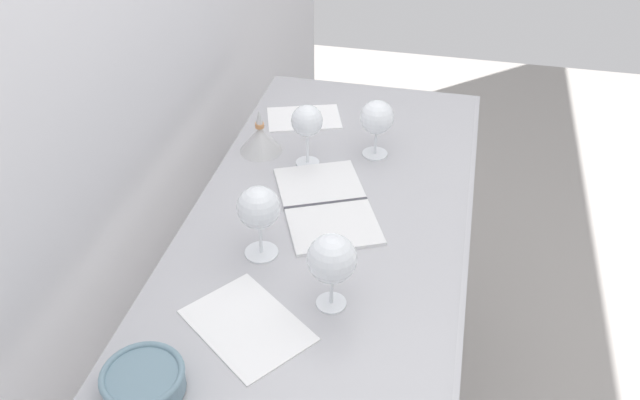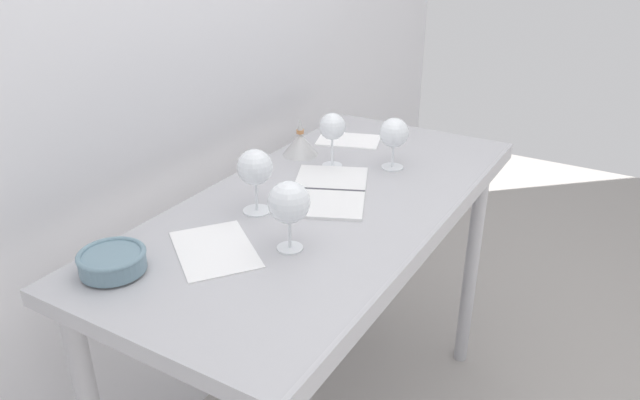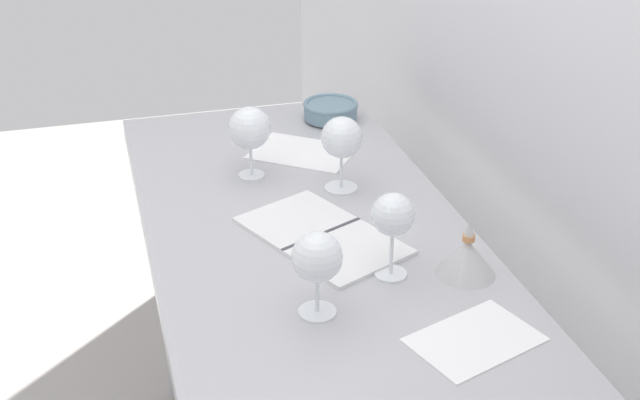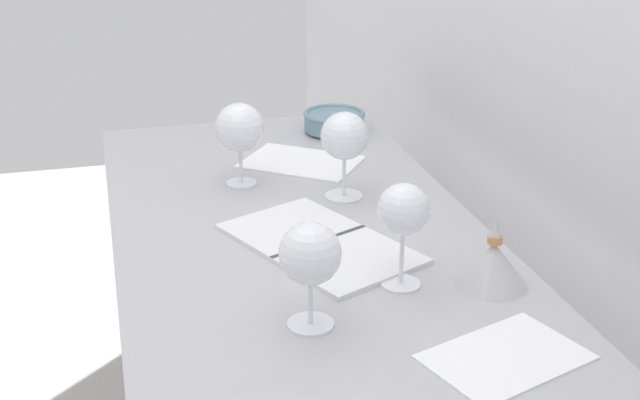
{
  "view_description": "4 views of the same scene",
  "coord_description": "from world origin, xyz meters",
  "px_view_note": "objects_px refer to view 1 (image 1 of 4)",
  "views": [
    {
      "loc": [
        -1.22,
        -0.26,
        1.87
      ],
      "look_at": [
        -0.03,
        0.01,
        0.97
      ],
      "focal_mm": 37.92,
      "sensor_mm": 36.0,
      "label": 1
    },
    {
      "loc": [
        -1.28,
        -0.75,
        1.61
      ],
      "look_at": [
        -0.07,
        -0.03,
        0.93
      ],
      "focal_mm": 33.87,
      "sensor_mm": 36.0,
      "label": 2
    },
    {
      "loc": [
        1.49,
        -0.4,
        1.76
      ],
      "look_at": [
        0.03,
        0.01,
        0.97
      ],
      "focal_mm": 48.07,
      "sensor_mm": 36.0,
      "label": 3
    },
    {
      "loc": [
        1.33,
        -0.32,
        1.53
      ],
      "look_at": [
        0.05,
        0.01,
        0.98
      ],
      "focal_mm": 48.13,
      "sensor_mm": 36.0,
      "label": 4
    }
  ],
  "objects_px": {
    "tasting_bowl": "(144,381)",
    "wine_glass_far_right": "(307,122)",
    "tasting_sheet_upper": "(304,118)",
    "wine_glass_near_right": "(377,119)",
    "wine_glass_far_left": "(259,209)",
    "tasting_sheet_lower": "(247,325)",
    "open_notebook": "(326,204)",
    "decanter_funnel": "(260,139)",
    "wine_glass_near_left": "(332,260)"
  },
  "relations": [
    {
      "from": "wine_glass_near_left",
      "to": "tasting_sheet_upper",
      "type": "distance_m",
      "value": 0.76
    },
    {
      "from": "open_notebook",
      "to": "wine_glass_near_left",
      "type": "bearing_deg",
      "value": 169.9
    },
    {
      "from": "wine_glass_near_left",
      "to": "wine_glass_near_right",
      "type": "bearing_deg",
      "value": 0.06
    },
    {
      "from": "wine_glass_near_right",
      "to": "tasting_bowl",
      "type": "height_order",
      "value": "wine_glass_near_right"
    },
    {
      "from": "wine_glass_far_left",
      "to": "decanter_funnel",
      "type": "distance_m",
      "value": 0.43
    },
    {
      "from": "wine_glass_far_right",
      "to": "tasting_sheet_upper",
      "type": "xyz_separation_m",
      "value": [
        0.23,
        0.07,
        -0.12
      ]
    },
    {
      "from": "wine_glass_near_right",
      "to": "tasting_sheet_upper",
      "type": "height_order",
      "value": "wine_glass_near_right"
    },
    {
      "from": "wine_glass_far_right",
      "to": "open_notebook",
      "type": "relative_size",
      "value": 0.42
    },
    {
      "from": "wine_glass_far_left",
      "to": "wine_glass_near_left",
      "type": "xyz_separation_m",
      "value": [
        -0.12,
        -0.18,
        -0.0
      ]
    },
    {
      "from": "tasting_sheet_upper",
      "to": "tasting_bowl",
      "type": "height_order",
      "value": "tasting_bowl"
    },
    {
      "from": "wine_glass_far_right",
      "to": "wine_glass_near_left",
      "type": "bearing_deg",
      "value": -161.28
    },
    {
      "from": "wine_glass_far_left",
      "to": "tasting_sheet_lower",
      "type": "height_order",
      "value": "wine_glass_far_left"
    },
    {
      "from": "open_notebook",
      "to": "tasting_sheet_upper",
      "type": "height_order",
      "value": "open_notebook"
    },
    {
      "from": "wine_glass_near_right",
      "to": "open_notebook",
      "type": "relative_size",
      "value": 0.4
    },
    {
      "from": "tasting_sheet_upper",
      "to": "open_notebook",
      "type": "bearing_deg",
      "value": -177.75
    },
    {
      "from": "tasting_sheet_lower",
      "to": "wine_glass_near_right",
      "type": "bearing_deg",
      "value": 24.71
    },
    {
      "from": "wine_glass_near_right",
      "to": "decanter_funnel",
      "type": "bearing_deg",
      "value": 99.02
    },
    {
      "from": "wine_glass_near_left",
      "to": "decanter_funnel",
      "type": "bearing_deg",
      "value": 30.03
    },
    {
      "from": "wine_glass_far_right",
      "to": "wine_glass_near_right",
      "type": "distance_m",
      "value": 0.19
    },
    {
      "from": "wine_glass_far_left",
      "to": "decanter_funnel",
      "type": "height_order",
      "value": "wine_glass_far_left"
    },
    {
      "from": "wine_glass_far_right",
      "to": "tasting_bowl",
      "type": "bearing_deg",
      "value": 172.11
    },
    {
      "from": "wine_glass_near_left",
      "to": "open_notebook",
      "type": "height_order",
      "value": "wine_glass_near_left"
    },
    {
      "from": "wine_glass_far_left",
      "to": "open_notebook",
      "type": "xyz_separation_m",
      "value": [
        0.2,
        -0.1,
        -0.12
      ]
    },
    {
      "from": "wine_glass_near_right",
      "to": "tasting_sheet_lower",
      "type": "distance_m",
      "value": 0.69
    },
    {
      "from": "wine_glass_far_right",
      "to": "tasting_bowl",
      "type": "distance_m",
      "value": 0.78
    },
    {
      "from": "tasting_sheet_upper",
      "to": "wine_glass_far_left",
      "type": "bearing_deg",
      "value": 166.28
    },
    {
      "from": "wine_glass_near_left",
      "to": "decanter_funnel",
      "type": "height_order",
      "value": "wine_glass_near_left"
    },
    {
      "from": "tasting_sheet_lower",
      "to": "open_notebook",
      "type": "bearing_deg",
      "value": 27.86
    },
    {
      "from": "wine_glass_far_left",
      "to": "tasting_bowl",
      "type": "relative_size",
      "value": 1.16
    },
    {
      "from": "wine_glass_near_left",
      "to": "tasting_sheet_upper",
      "type": "bearing_deg",
      "value": 17.85
    },
    {
      "from": "decanter_funnel",
      "to": "wine_glass_far_right",
      "type": "bearing_deg",
      "value": -104.13
    },
    {
      "from": "tasting_bowl",
      "to": "wine_glass_far_right",
      "type": "bearing_deg",
      "value": -7.89
    },
    {
      "from": "wine_glass_near_right",
      "to": "tasting_sheet_upper",
      "type": "bearing_deg",
      "value": 57.38
    },
    {
      "from": "tasting_sheet_lower",
      "to": "tasting_bowl",
      "type": "distance_m",
      "value": 0.23
    },
    {
      "from": "tasting_sheet_upper",
      "to": "tasting_bowl",
      "type": "xyz_separation_m",
      "value": [
        -1.0,
        0.04,
        0.03
      ]
    },
    {
      "from": "wine_glass_near_left",
      "to": "decanter_funnel",
      "type": "distance_m",
      "value": 0.61
    },
    {
      "from": "wine_glass_far_right",
      "to": "decanter_funnel",
      "type": "relative_size",
      "value": 1.38
    },
    {
      "from": "wine_glass_far_right",
      "to": "wine_glass_near_right",
      "type": "xyz_separation_m",
      "value": [
        0.08,
        -0.17,
        -0.01
      ]
    },
    {
      "from": "wine_glass_near_left",
      "to": "tasting_sheet_upper",
      "type": "height_order",
      "value": "wine_glass_near_left"
    },
    {
      "from": "wine_glass_near_left",
      "to": "tasting_bowl",
      "type": "height_order",
      "value": "wine_glass_near_left"
    },
    {
      "from": "tasting_bowl",
      "to": "wine_glass_near_right",
      "type": "bearing_deg",
      "value": -17.68
    },
    {
      "from": "decanter_funnel",
      "to": "tasting_bowl",
      "type": "bearing_deg",
      "value": -177.85
    },
    {
      "from": "tasting_sheet_upper",
      "to": "wine_glass_near_left",
      "type": "bearing_deg",
      "value": 179.3
    },
    {
      "from": "wine_glass_far_left",
      "to": "tasting_sheet_upper",
      "type": "xyz_separation_m",
      "value": [
        0.6,
        0.05,
        -0.12
      ]
    },
    {
      "from": "wine_glass_near_left",
      "to": "tasting_sheet_lower",
      "type": "height_order",
      "value": "wine_glass_near_left"
    },
    {
      "from": "wine_glass_near_right",
      "to": "wine_glass_near_left",
      "type": "relative_size",
      "value": 0.94
    },
    {
      "from": "tasting_sheet_upper",
      "to": "tasting_sheet_lower",
      "type": "distance_m",
      "value": 0.82
    },
    {
      "from": "wine_glass_far_right",
      "to": "tasting_sheet_upper",
      "type": "relative_size",
      "value": 0.81
    },
    {
      "from": "wine_glass_far_right",
      "to": "wine_glass_near_left",
      "type": "relative_size",
      "value": 1.0
    },
    {
      "from": "decanter_funnel",
      "to": "wine_glass_far_left",
      "type": "bearing_deg",
      "value": -163.27
    }
  ]
}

